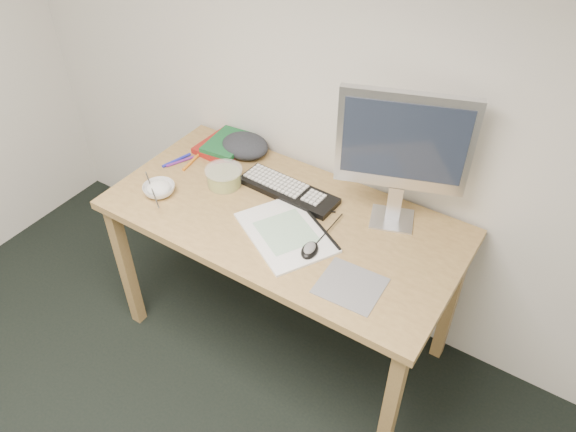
{
  "coord_description": "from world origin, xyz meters",
  "views": [
    {
      "loc": [
        0.79,
        0.04,
        2.18
      ],
      "look_at": [
        -0.06,
        1.36,
        0.83
      ],
      "focal_mm": 35.0,
      "sensor_mm": 36.0,
      "label": 1
    }
  ],
  "objects_px": {
    "sketchpad": "(286,233)",
    "monitor": "(404,146)",
    "desk": "(283,231)",
    "keyboard": "(288,191)",
    "rice_bowl": "(159,190)"
  },
  "relations": [
    {
      "from": "desk",
      "to": "rice_bowl",
      "type": "bearing_deg",
      "value": -162.58
    },
    {
      "from": "monitor",
      "to": "keyboard",
      "type": "bearing_deg",
      "value": 170.63
    },
    {
      "from": "desk",
      "to": "rice_bowl",
      "type": "height_order",
      "value": "rice_bowl"
    },
    {
      "from": "keyboard",
      "to": "monitor",
      "type": "bearing_deg",
      "value": 12.75
    },
    {
      "from": "monitor",
      "to": "rice_bowl",
      "type": "relative_size",
      "value": 4.21
    },
    {
      "from": "rice_bowl",
      "to": "monitor",
      "type": "bearing_deg",
      "value": 22.85
    },
    {
      "from": "keyboard",
      "to": "rice_bowl",
      "type": "xyz_separation_m",
      "value": [
        -0.44,
        -0.29,
        0.01
      ]
    },
    {
      "from": "desk",
      "to": "keyboard",
      "type": "distance_m",
      "value": 0.17
    },
    {
      "from": "desk",
      "to": "sketchpad",
      "type": "distance_m",
      "value": 0.14
    },
    {
      "from": "desk",
      "to": "sketchpad",
      "type": "height_order",
      "value": "sketchpad"
    },
    {
      "from": "sketchpad",
      "to": "keyboard",
      "type": "height_order",
      "value": "keyboard"
    },
    {
      "from": "sketchpad",
      "to": "keyboard",
      "type": "bearing_deg",
      "value": 150.45
    },
    {
      "from": "sketchpad",
      "to": "monitor",
      "type": "bearing_deg",
      "value": 73.48
    },
    {
      "from": "keyboard",
      "to": "desk",
      "type": "bearing_deg",
      "value": -63.38
    },
    {
      "from": "desk",
      "to": "keyboard",
      "type": "bearing_deg",
      "value": 113.98
    }
  ]
}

